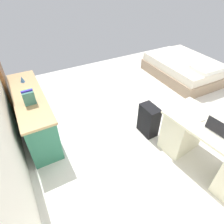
# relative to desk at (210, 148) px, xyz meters

# --- Properties ---
(ground_plane) EXTENTS (6.11, 6.11, 0.00)m
(ground_plane) POSITION_rel_desk_xyz_m (1.21, -0.11, -0.39)
(ground_plane) COLOR silver
(desk) EXTENTS (1.50, 0.81, 0.76)m
(desk) POSITION_rel_desk_xyz_m (0.00, 0.00, 0.00)
(desk) COLOR beige
(desk) RESTS_ON ground_plane
(credenza) EXTENTS (1.80, 0.48, 0.78)m
(credenza) POSITION_rel_desk_xyz_m (2.03, 2.06, -0.00)
(credenza) COLOR #2D7056
(credenza) RESTS_ON ground_plane
(bed) EXTENTS (1.93, 1.44, 0.58)m
(bed) POSITION_rel_desk_xyz_m (2.29, -1.82, -0.15)
(bed) COLOR gray
(bed) RESTS_ON ground_plane
(suitcase_black) EXTENTS (0.36, 0.22, 0.57)m
(suitcase_black) POSITION_rel_desk_xyz_m (1.01, 0.32, -0.11)
(suitcase_black) COLOR black
(suitcase_black) RESTS_ON ground_plane
(laptop) EXTENTS (0.33, 0.25, 0.21)m
(laptop) POSITION_rel_desk_xyz_m (-0.02, 0.05, 0.41)
(laptop) COLOR #B7B7BC
(laptop) RESTS_ON desk
(computer_mouse) EXTENTS (0.07, 0.11, 0.03)m
(computer_mouse) POSITION_rel_desk_xyz_m (0.25, 0.03, 0.38)
(computer_mouse) COLOR white
(computer_mouse) RESTS_ON desk
(book_row) EXTENTS (0.16, 0.17, 0.21)m
(book_row) POSITION_rel_desk_xyz_m (1.79, 2.06, 0.49)
(book_row) COLOR #3B7163
(book_row) RESTS_ON credenza
(figurine_small) EXTENTS (0.08, 0.08, 0.11)m
(figurine_small) POSITION_rel_desk_xyz_m (2.52, 2.06, 0.44)
(figurine_small) COLOR #4C7FBF
(figurine_small) RESTS_ON credenza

